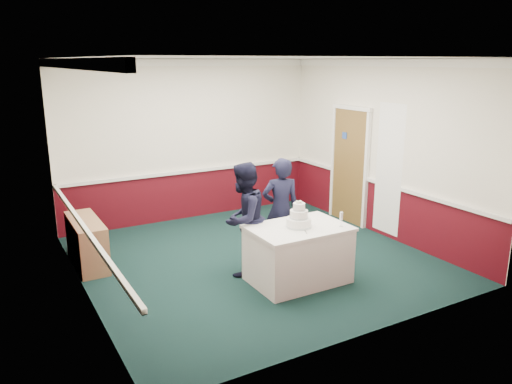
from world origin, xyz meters
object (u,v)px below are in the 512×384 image
cake_knife (305,231)px  person_woman (281,209)px  cake_table (298,253)px  sideboard (87,242)px  wedding_cake (299,219)px  person_man (244,219)px  champagne_flute (341,217)px

cake_knife → person_woman: 1.03m
cake_knife → cake_table: bearing=104.6°
sideboard → person_woman: size_ratio=0.76×
cake_table → wedding_cake: bearing=90.0°
cake_knife → person_man: bearing=144.3°
sideboard → champagne_flute: bearing=-38.3°
sideboard → wedding_cake: 3.19m
cake_table → champagne_flute: size_ratio=6.44×
cake_knife → person_man: 0.95m
person_woman → sideboard: bearing=-8.5°
person_man → person_woman: person_man is taller
wedding_cake → cake_knife: (-0.03, -0.20, -0.11)m
person_woman → person_man: bearing=31.1°
sideboard → cake_table: 3.14m
cake_knife → person_woman: bearing=99.2°
wedding_cake → person_man: bearing=130.5°
wedding_cake → sideboard: bearing=140.1°
champagne_flute → person_woman: person_woman is taller
person_woman → champagne_flute: bearing=120.8°
sideboard → wedding_cake: (2.41, -2.02, 0.55)m
cake_knife → champagne_flute: size_ratio=1.07×
sideboard → person_man: person_man is taller
sideboard → wedding_cake: bearing=-39.9°
wedding_cake → person_woman: (0.22, 0.80, -0.11)m
cake_table → champagne_flute: bearing=-29.2°
person_man → champagne_flute: bearing=107.0°
cake_table → wedding_cake: wedding_cake is taller
person_man → person_woman: 0.76m
sideboard → cake_table: (2.41, -2.02, 0.05)m
cake_table → champagne_flute: 0.78m
person_man → person_woman: size_ratio=1.02×
champagne_flute → person_man: person_man is taller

